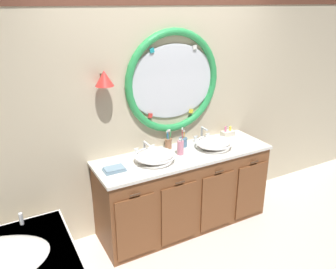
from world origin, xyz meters
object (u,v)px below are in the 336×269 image
at_px(toothbrush_holder_right, 183,142).
at_px(folded_hand_towel, 114,169).
at_px(sink_basin_left, 155,156).
at_px(toothbrush_holder_left, 168,143).
at_px(soap_dispenser, 180,147).
at_px(toiletry_basket, 228,133).
at_px(sink_basin_right, 214,143).

bearing_deg(toothbrush_holder_right, folded_hand_towel, -167.45).
xyz_separation_m(sink_basin_left, toothbrush_holder_left, (0.27, 0.23, -0.00)).
height_order(soap_dispenser, toiletry_basket, soap_dispenser).
height_order(toothbrush_holder_right, toiletry_basket, toothbrush_holder_right).
distance_m(folded_hand_towel, toiletry_basket, 1.48).
height_order(sink_basin_left, toothbrush_holder_right, toothbrush_holder_right).
relative_size(sink_basin_right, folded_hand_towel, 2.01).
bearing_deg(folded_hand_towel, toiletry_basket, 8.09).
height_order(sink_basin_right, soap_dispenser, soap_dispenser).
xyz_separation_m(toothbrush_holder_left, soap_dispenser, (0.03, -0.20, 0.02)).
relative_size(soap_dispenser, toiletry_basket, 1.19).
relative_size(toothbrush_holder_left, soap_dispenser, 1.21).
distance_m(soap_dispenser, toiletry_basket, 0.77).
xyz_separation_m(sink_basin_left, folded_hand_towel, (-0.42, 0.01, -0.05)).
xyz_separation_m(soap_dispenser, folded_hand_towel, (-0.72, -0.02, -0.06)).
relative_size(sink_basin_left, toothbrush_holder_left, 1.88).
xyz_separation_m(sink_basin_right, toiletry_basket, (0.35, 0.21, -0.03)).
xyz_separation_m(toothbrush_holder_left, folded_hand_towel, (-0.69, -0.22, -0.05)).
bearing_deg(folded_hand_towel, soap_dispenser, 1.86).
bearing_deg(toiletry_basket, folded_hand_towel, -171.91).
bearing_deg(sink_basin_left, folded_hand_towel, 179.29).
bearing_deg(toothbrush_holder_right, soap_dispenser, -128.23).
bearing_deg(toiletry_basket, soap_dispenser, -166.06).
xyz_separation_m(sink_basin_right, toothbrush_holder_left, (-0.43, 0.23, 0.00)).
height_order(soap_dispenser, folded_hand_towel, soap_dispenser).
bearing_deg(toiletry_basket, toothbrush_holder_right, -178.24).
height_order(toothbrush_holder_left, toiletry_basket, toothbrush_holder_left).
distance_m(sink_basin_right, toothbrush_holder_left, 0.49).
bearing_deg(sink_basin_right, soap_dispenser, 175.90).
height_order(sink_basin_right, folded_hand_towel, sink_basin_right).
distance_m(sink_basin_left, toiletry_basket, 1.07).
relative_size(sink_basin_left, soap_dispenser, 2.28).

